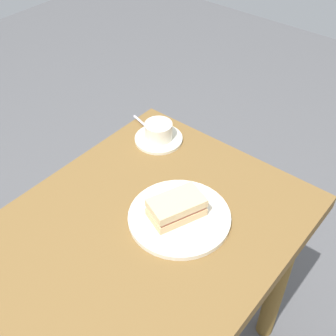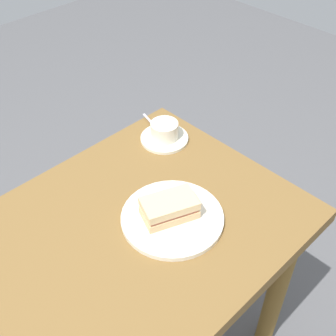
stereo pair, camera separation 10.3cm
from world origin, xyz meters
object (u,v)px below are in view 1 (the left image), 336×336
object	(u,v)px
coffee_saucer	(159,139)
coffee_cup	(159,130)
sandwich_plate	(179,217)
sandwich_front	(176,207)
spoon	(145,125)
dining_table	(126,273)

from	to	relation	value
coffee_saucer	coffee_cup	distance (m)	0.03
coffee_cup	sandwich_plate	bearing A→B (deg)	-130.62
sandwich_front	coffee_cup	size ratio (longest dim) A/B	1.56
sandwich_front	spoon	world-z (taller)	sandwich_front
sandwich_plate	sandwich_front	size ratio (longest dim) A/B	1.68
spoon	coffee_saucer	bearing A→B (deg)	-104.69
spoon	dining_table	bearing A→B (deg)	-144.89
sandwich_plate	spoon	xyz separation A→B (m)	(0.24, 0.34, 0.01)
sandwich_front	coffee_saucer	world-z (taller)	sandwich_front
sandwich_front	coffee_cup	world-z (taller)	sandwich_front
coffee_saucer	coffee_cup	size ratio (longest dim) A/B	1.48
sandwich_plate	coffee_saucer	distance (m)	0.34
sandwich_plate	sandwich_front	xyz separation A→B (m)	(-0.00, 0.01, 0.03)
dining_table	coffee_saucer	size ratio (longest dim) A/B	6.56
coffee_cup	spoon	world-z (taller)	coffee_cup
coffee_saucer	spoon	distance (m)	0.08
sandwich_plate	coffee_cup	distance (m)	0.34
coffee_saucer	spoon	size ratio (longest dim) A/B	1.57
dining_table	coffee_saucer	distance (m)	0.45
sandwich_plate	coffee_cup	xyz separation A→B (m)	(0.22, 0.26, 0.03)
dining_table	coffee_cup	world-z (taller)	coffee_cup
coffee_cup	spoon	xyz separation A→B (m)	(0.02, 0.08, -0.03)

